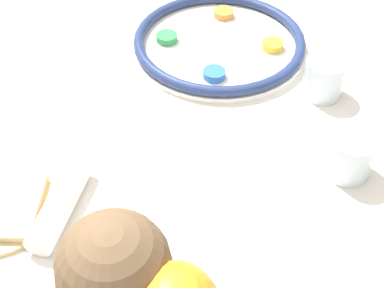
% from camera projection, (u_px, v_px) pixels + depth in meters
% --- Properties ---
extents(dining_table, '(1.37, 0.94, 0.76)m').
position_uv_depth(dining_table, '(180.00, 287.00, 1.10)').
color(dining_table, silver).
rests_on(dining_table, ground_plane).
extents(seder_plate, '(0.33, 0.33, 0.03)m').
position_uv_depth(seder_plate, '(219.00, 42.00, 1.04)').
color(seder_plate, white).
rests_on(seder_plate, dining_table).
extents(coconut, '(0.11, 0.11, 0.11)m').
position_uv_depth(coconut, '(114.00, 267.00, 0.52)').
color(coconut, brown).
rests_on(coconut, fruit_stand).
extents(napkin_roll, '(0.16, 0.06, 0.04)m').
position_uv_depth(napkin_roll, '(60.00, 204.00, 0.75)').
color(napkin_roll, white).
rests_on(napkin_roll, dining_table).
extents(cup_near, '(0.07, 0.07, 0.07)m').
position_uv_depth(cup_near, '(350.00, 155.00, 0.79)').
color(cup_near, silver).
rests_on(cup_near, dining_table).
extents(cup_far, '(0.07, 0.07, 0.07)m').
position_uv_depth(cup_far, '(324.00, 78.00, 0.93)').
color(cup_far, silver).
rests_on(cup_far, dining_table).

